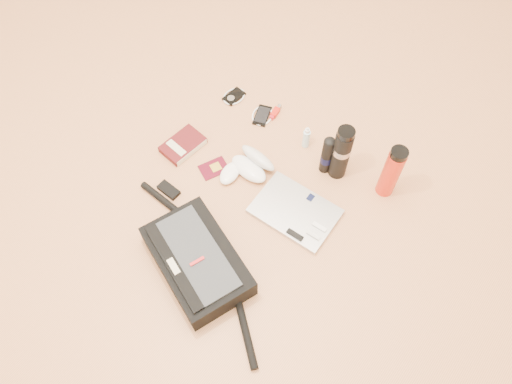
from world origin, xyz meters
TOP-DOWN VIEW (x-y plane):
  - ground at (0.00, 0.00)m, footprint 4.00×4.00m
  - messenger_bag at (0.04, -0.29)m, footprint 0.84×0.40m
  - laptop at (0.20, 0.13)m, footprint 0.34×0.25m
  - book at (-0.38, 0.09)m, footprint 0.14×0.19m
  - passport at (-0.20, 0.09)m, footprint 0.12×0.14m
  - mouse at (-0.12, 0.11)m, footprint 0.09×0.13m
  - sunglasses_case at (-0.07, 0.20)m, footprint 0.19×0.17m
  - ipod at (-0.39, 0.46)m, footprint 0.10×0.11m
  - phone at (-0.21, 0.45)m, footprint 0.12×0.13m
  - inhaler at (-0.17, 0.50)m, footprint 0.03×0.09m
  - spray_bottle at (0.04, 0.44)m, footprint 0.03×0.03m
  - aerosol_can at (0.17, 0.38)m, footprint 0.06×0.06m
  - thermos_black at (0.22, 0.40)m, footprint 0.10×0.10m
  - thermos_red at (0.43, 0.45)m, footprint 0.07×0.07m

SIDE VIEW (x-z plane):
  - ground at x=0.00m, z-range 0.00..0.00m
  - passport at x=-0.20m, z-range 0.00..0.01m
  - ipod at x=-0.39m, z-range 0.00..0.01m
  - phone at x=-0.21m, z-range 0.00..0.01m
  - laptop at x=0.20m, z-range 0.00..0.03m
  - inhaler at x=-0.17m, z-range 0.00..0.02m
  - book at x=-0.38m, z-range 0.00..0.03m
  - mouse at x=-0.12m, z-range 0.00..0.04m
  - sunglasses_case at x=-0.07m, z-range -0.02..0.09m
  - spray_bottle at x=0.04m, z-range -0.01..0.11m
  - messenger_bag at x=0.04m, z-range -0.01..0.12m
  - aerosol_can at x=0.17m, z-range 0.00..0.21m
  - thermos_red at x=0.43m, z-range 0.00..0.27m
  - thermos_black at x=0.22m, z-range 0.00..0.29m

